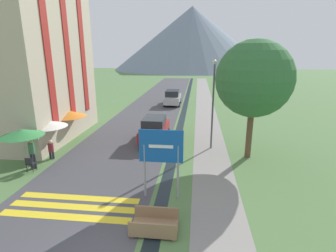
{
  "coord_description": "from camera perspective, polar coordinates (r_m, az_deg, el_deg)",
  "views": [
    {
      "loc": [
        2.6,
        -6.18,
        6.31
      ],
      "look_at": [
        0.79,
        10.0,
        1.7
      ],
      "focal_mm": 28.0,
      "sensor_mm": 36.0,
      "label": 1
    }
  ],
  "objects": [
    {
      "name": "ground_plane",
      "position": [
        27.06,
        0.69,
        2.31
      ],
      "size": [
        160.0,
        160.0,
        0.0
      ],
      "primitive_type": "plane",
      "color": "#517542"
    },
    {
      "name": "road",
      "position": [
        37.08,
        -1.63,
        6.0
      ],
      "size": [
        6.4,
        60.0,
        0.01
      ],
      "color": "#424247",
      "rests_on": "ground_plane"
    },
    {
      "name": "footpath",
      "position": [
        36.74,
        7.88,
        5.76
      ],
      "size": [
        2.2,
        60.0,
        0.01
      ],
      "color": "gray",
      "rests_on": "ground_plane"
    },
    {
      "name": "drainage_channel",
      "position": [
        36.76,
        4.12,
        5.87
      ],
      "size": [
        0.6,
        60.0,
        0.0
      ],
      "color": "black",
      "rests_on": "ground_plane"
    },
    {
      "name": "crosswalk_marking",
      "position": [
        12.28,
        -20.05,
        -16.16
      ],
      "size": [
        5.44,
        1.84,
        0.01
      ],
      "color": "yellow",
      "rests_on": "ground_plane"
    },
    {
      "name": "mountain_distant",
      "position": [
        102.54,
        5.22,
        18.44
      ],
      "size": [
        57.41,
        57.41,
        22.28
      ],
      "color": "slate",
      "rests_on": "ground_plane"
    },
    {
      "name": "hotel_building",
      "position": [
        21.79,
        -28.14,
        15.54
      ],
      "size": [
        6.17,
        9.69,
        12.89
      ],
      "color": "#BCAD93",
      "rests_on": "ground_plane"
    },
    {
      "name": "road_sign",
      "position": [
        11.28,
        -1.52,
        -5.91
      ],
      "size": [
        1.91,
        0.11,
        3.18
      ],
      "color": "gray",
      "rests_on": "ground_plane"
    },
    {
      "name": "footbridge",
      "position": [
        10.23,
        -2.94,
        -20.71
      ],
      "size": [
        1.7,
        1.1,
        0.65
      ],
      "color": "#846647",
      "rests_on": "ground_plane"
    },
    {
      "name": "parked_car_near",
      "position": [
        19.09,
        -2.93,
        -0.66
      ],
      "size": [
        1.85,
        4.13,
        1.82
      ],
      "color": "#A31919",
      "rests_on": "ground_plane"
    },
    {
      "name": "parked_car_far",
      "position": [
        32.48,
        1.0,
        6.23
      ],
      "size": [
        1.94,
        4.24,
        1.82
      ],
      "color": "#B2B2B7",
      "rests_on": "ground_plane"
    },
    {
      "name": "cafe_chair_nearest",
      "position": [
        16.15,
        -27.82,
        -7.17
      ],
      "size": [
        0.4,
        0.4,
        0.85
      ],
      "rotation": [
        0.0,
        0.0,
        0.1
      ],
      "color": "#232328",
      "rests_on": "ground_plane"
    },
    {
      "name": "cafe_chair_far_right",
      "position": [
        19.8,
        -22.95,
        -2.52
      ],
      "size": [
        0.4,
        0.4,
        0.85
      ],
      "rotation": [
        0.0,
        0.0,
        -0.22
      ],
      "color": "#232328",
      "rests_on": "ground_plane"
    },
    {
      "name": "cafe_chair_middle",
      "position": [
        18.37,
        -24.6,
        -4.09
      ],
      "size": [
        0.4,
        0.4,
        0.85
      ],
      "rotation": [
        0.0,
        0.0,
        -0.11
      ],
      "color": "#232328",
      "rests_on": "ground_plane"
    },
    {
      "name": "cafe_umbrella_front_green",
      "position": [
        16.11,
        -29.2,
        -1.27
      ],
      "size": [
        2.26,
        2.26,
        2.32
      ],
      "color": "#B7B2A8",
      "rests_on": "ground_plane"
    },
    {
      "name": "cafe_umbrella_middle_white",
      "position": [
        18.32,
        -24.63,
        0.52
      ],
      "size": [
        2.35,
        2.35,
        2.15
      ],
      "color": "#B7B2A8",
      "rests_on": "ground_plane"
    },
    {
      "name": "cafe_umbrella_rear_orange",
      "position": [
        20.36,
        -20.86,
        2.53
      ],
      "size": [
        2.5,
        2.5,
        2.22
      ],
      "color": "#B7B2A8",
      "rests_on": "ground_plane"
    },
    {
      "name": "person_standing_terrace",
      "position": [
        16.39,
        -27.5,
        -5.03
      ],
      "size": [
        0.32,
        0.32,
        1.7
      ],
      "color": "#282833",
      "rests_on": "ground_plane"
    },
    {
      "name": "person_seated_near",
      "position": [
        17.48,
        -24.13,
        -4.49
      ],
      "size": [
        0.32,
        0.32,
        1.2
      ],
      "color": "#282833",
      "rests_on": "ground_plane"
    },
    {
      "name": "streetlamp",
      "position": [
        17.32,
        9.8,
        5.97
      ],
      "size": [
        0.28,
        0.28,
        5.86
      ],
      "color": "#515156",
      "rests_on": "ground_plane"
    },
    {
      "name": "tree_by_path",
      "position": [
        16.08,
        18.24,
        9.69
      ],
      "size": [
        4.46,
        4.46,
        7.06
      ],
      "color": "brown",
      "rests_on": "ground_plane"
    }
  ]
}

